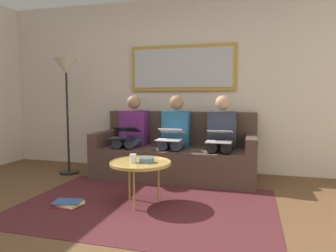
% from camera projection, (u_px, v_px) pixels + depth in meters
% --- Properties ---
extents(ground_plane, '(6.00, 5.20, 0.10)m').
position_uv_depth(ground_plane, '(109.00, 250.00, 2.37)').
color(ground_plane, brown).
extents(wall_rear, '(6.00, 0.12, 2.60)m').
position_uv_depth(wall_rear, '(184.00, 85.00, 4.74)').
color(wall_rear, beige).
rests_on(wall_rear, ground_plane).
extents(area_rug, '(2.60, 1.80, 0.01)m').
position_uv_depth(area_rug, '(146.00, 206.00, 3.18)').
color(area_rug, '#4C1E23').
rests_on(area_rug, ground_plane).
extents(couch, '(2.20, 0.90, 0.90)m').
position_uv_depth(couch, '(176.00, 154.00, 4.37)').
color(couch, '#4C382D').
rests_on(couch, ground_plane).
extents(framed_mirror, '(1.60, 0.05, 0.68)m').
position_uv_depth(framed_mirror, '(182.00, 68.00, 4.62)').
color(framed_mirror, '#B7892D').
extents(coffee_table, '(0.64, 0.64, 0.45)m').
position_uv_depth(coffee_table, '(141.00, 163.00, 3.21)').
color(coffee_table, tan).
rests_on(coffee_table, ground_plane).
extents(cup, '(0.07, 0.07, 0.09)m').
position_uv_depth(cup, '(133.00, 158.00, 3.17)').
color(cup, silver).
rests_on(cup, coffee_table).
extents(bowl, '(0.15, 0.15, 0.05)m').
position_uv_depth(bowl, '(147.00, 160.00, 3.19)').
color(bowl, slate).
rests_on(bowl, coffee_table).
extents(person_left, '(0.38, 0.58, 1.14)m').
position_uv_depth(person_left, '(221.00, 135.00, 4.11)').
color(person_left, '#2D3342').
rests_on(person_left, couch).
extents(laptop_silver, '(0.31, 0.35, 0.15)m').
position_uv_depth(laptop_silver, '(219.00, 136.00, 3.87)').
color(laptop_silver, silver).
extents(person_middle, '(0.38, 0.58, 1.14)m').
position_uv_depth(person_middle, '(175.00, 134.00, 4.27)').
color(person_middle, '#235B84').
rests_on(person_middle, couch).
extents(laptop_white, '(0.32, 0.34, 0.15)m').
position_uv_depth(laptop_white, '(170.00, 135.00, 4.04)').
color(laptop_white, white).
extents(person_right, '(0.38, 0.58, 1.14)m').
position_uv_depth(person_right, '(132.00, 132.00, 4.44)').
color(person_right, '#66236B').
rests_on(person_right, couch).
extents(laptop_black, '(0.35, 0.35, 0.15)m').
position_uv_depth(laptop_black, '(125.00, 133.00, 4.21)').
color(laptop_black, black).
extents(magazine_stack, '(0.33, 0.26, 0.04)m').
position_uv_depth(magazine_stack, '(68.00, 203.00, 3.19)').
color(magazine_stack, red).
rests_on(magazine_stack, ground_plane).
extents(standing_lamp, '(0.32, 0.32, 1.66)m').
position_uv_depth(standing_lamp, '(66.00, 79.00, 4.42)').
color(standing_lamp, black).
rests_on(standing_lamp, ground_plane).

